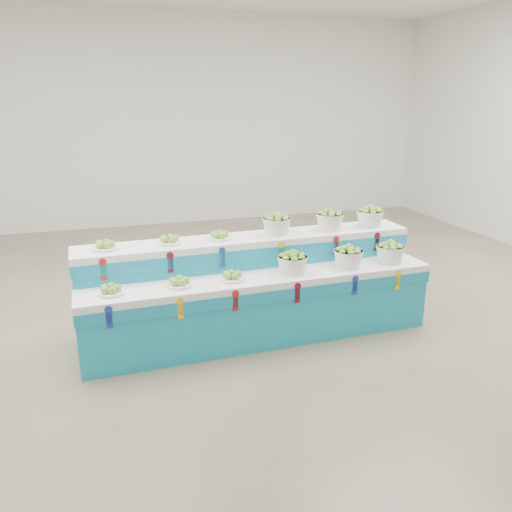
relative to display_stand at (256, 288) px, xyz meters
name	(u,v)px	position (x,y,z in m)	size (l,w,h in m)	color
ground	(267,317)	(0.24, 0.35, -0.51)	(10.00, 10.00, 0.00)	#6D604A
back_wall	(185,121)	(0.24, 5.35, 1.49)	(10.00, 10.00, 0.00)	silver
display_stand	(256,288)	(0.00, 0.00, 0.00)	(3.67, 0.95, 1.02)	#199ABC
plate_lower_left	(110,289)	(-1.48, -0.27, 0.26)	(0.25, 0.25, 0.10)	white
plate_lower_mid	(179,281)	(-0.85, -0.25, 0.26)	(0.25, 0.25, 0.10)	white
plate_lower_right	(232,275)	(-0.32, -0.24, 0.26)	(0.25, 0.25, 0.10)	white
basket_lower_left	(292,263)	(0.32, -0.22, 0.32)	(0.31, 0.31, 0.23)	silver
basket_lower_mid	(348,257)	(0.96, -0.20, 0.32)	(0.31, 0.31, 0.23)	silver
basket_lower_right	(390,252)	(1.48, -0.19, 0.32)	(0.31, 0.31, 0.23)	silver
plate_upper_left	(105,245)	(-1.49, 0.19, 0.56)	(0.25, 0.25, 0.10)	white
plate_upper_mid	(169,239)	(-0.86, 0.20, 0.56)	(0.25, 0.25, 0.10)	white
plate_upper_right	(220,235)	(-0.33, 0.22, 0.56)	(0.25, 0.25, 0.10)	white
basket_upper_left	(277,224)	(0.31, 0.24, 0.62)	(0.31, 0.31, 0.23)	silver
basket_upper_mid	(330,220)	(0.95, 0.25, 0.62)	(0.31, 0.31, 0.23)	silver
basket_upper_right	(370,216)	(1.46, 0.27, 0.62)	(0.31, 0.31, 0.23)	silver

